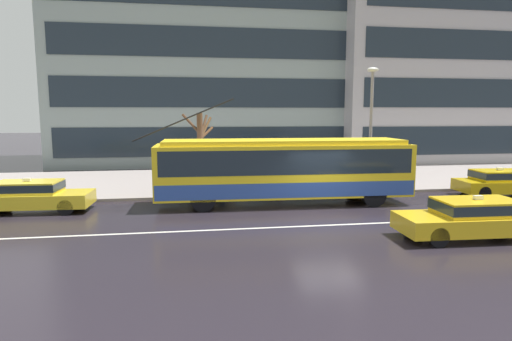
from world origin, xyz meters
name	(u,v)px	position (x,y,z in m)	size (l,w,h in m)	color
ground_plane	(329,217)	(0.00, 0.00, 0.00)	(160.00, 160.00, 0.00)	#252028
sidewalk_slab	(279,179)	(0.00, 9.28, 0.07)	(80.00, 10.00, 0.14)	gray
lane_centre_line	(340,225)	(0.00, -1.20, 0.00)	(72.00, 0.14, 0.01)	silver
trolleybus	(284,169)	(-1.23, 2.68, 1.58)	(12.00, 2.82, 4.63)	yellow
taxi_ahead_of_bus	(501,182)	(9.62, 2.80, 0.70)	(4.37, 2.07, 1.39)	gold
taxi_queued_behind_bus	(31,195)	(-11.75, 2.74, 0.70)	(4.64, 1.93, 1.39)	yellow
taxi_oncoming_near	(473,217)	(3.63, -3.44, 0.70)	(4.72, 1.92, 1.39)	yellow
bus_shelter	(212,153)	(-4.22, 5.87, 2.04)	(3.59, 1.69, 2.53)	gray
pedestrian_at_shelter	(366,170)	(3.66, 5.13, 1.08)	(0.36, 0.36, 1.59)	black
pedestrian_approaching_curb	(271,166)	(-0.91, 7.28, 1.14)	(0.49, 0.49, 1.69)	navy
pedestrian_walking_past	(281,169)	(-0.60, 6.26, 1.09)	(0.49, 0.49, 1.62)	#202847
pedestrian_waiting_by_pole	(222,171)	(-3.71, 5.88, 1.07)	(0.50, 0.50, 1.59)	navy
street_lamp	(371,117)	(3.82, 5.05, 3.81)	(0.60, 0.32, 6.14)	gray
street_tree_bare	(200,147)	(-4.78, 5.99, 2.34)	(1.64, 1.16, 3.89)	brown
office_tower_corner_left	(209,11)	(-3.48, 22.31, 12.68)	(24.30, 13.13, 25.33)	#8C9B99
office_tower_corner_right	(472,57)	(20.43, 20.83, 9.16)	(28.26, 13.54, 18.30)	#B3AEB2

